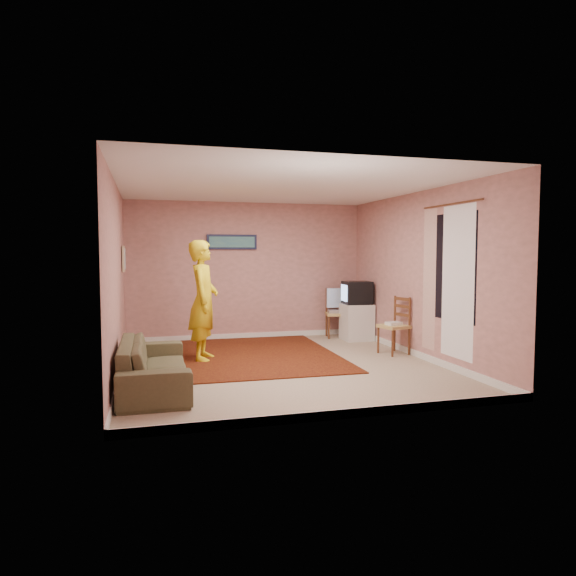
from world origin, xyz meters
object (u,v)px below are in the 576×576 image
object	(u,v)px
chair_a	(337,308)
sofa	(154,365)
person	(203,300)
tv_cabinet	(357,322)
crt_tv	(357,293)
chair_b	(394,319)

from	to	relation	value
chair_a	sofa	xyz separation A→B (m)	(-3.49, -2.93, -0.29)
chair_a	person	bearing A→B (deg)	-140.29
tv_cabinet	sofa	distance (m)	4.55
sofa	chair_a	bearing A→B (deg)	-49.47
tv_cabinet	chair_a	distance (m)	0.50
person	chair_a	bearing A→B (deg)	-47.67
tv_cabinet	sofa	xyz separation A→B (m)	(-3.75, -2.57, -0.05)
crt_tv	sofa	world-z (taller)	crt_tv
tv_cabinet	chair_b	bearing A→B (deg)	-87.96
crt_tv	chair_a	world-z (taller)	crt_tv
chair_a	person	xyz separation A→B (m)	(-2.72, -1.41, 0.34)
tv_cabinet	sofa	size ratio (longest dim) A/B	0.34
sofa	person	world-z (taller)	person
chair_a	chair_b	world-z (taller)	chair_a
tv_cabinet	person	distance (m)	3.21
chair_a	person	world-z (taller)	person
person	tv_cabinet	bearing A→B (deg)	-55.65
tv_cabinet	chair_a	bearing A→B (deg)	125.76
tv_cabinet	crt_tv	xyz separation A→B (m)	(-0.01, 0.00, 0.56)
sofa	tv_cabinet	bearing A→B (deg)	-55.05
chair_a	chair_b	size ratio (longest dim) A/B	1.02
tv_cabinet	person	size ratio (longest dim) A/B	0.37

